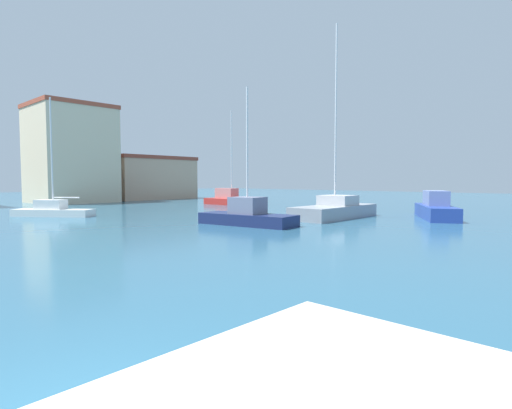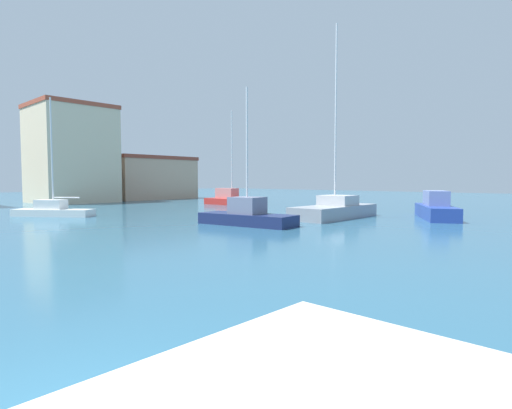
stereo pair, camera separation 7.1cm
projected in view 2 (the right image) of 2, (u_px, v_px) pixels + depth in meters
name	position (u px, v px, depth m)	size (l,w,h in m)	color
water	(163.00, 219.00, 29.11)	(160.00, 160.00, 0.00)	#285670
sailboat_white_distant_east	(53.00, 210.00, 31.15)	(4.88, 5.83, 9.04)	white
sailboat_grey_far_left	(335.00, 209.00, 29.76)	(8.29, 3.11, 13.97)	gray
motorboat_blue_outer_mooring	(436.00, 209.00, 29.43)	(7.03, 5.13, 2.02)	#233D93
sailboat_red_distant_north	(231.00, 199.00, 45.61)	(2.02, 7.40, 10.51)	#B22823
sailboat_navy_inner_mooring	(247.00, 215.00, 25.14)	(2.99, 6.53, 8.46)	#19234C
warehouse_block	(71.00, 154.00, 50.44)	(8.91, 8.77, 12.02)	beige
yacht_club	(146.00, 178.00, 60.42)	(12.27, 9.77, 6.23)	tan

